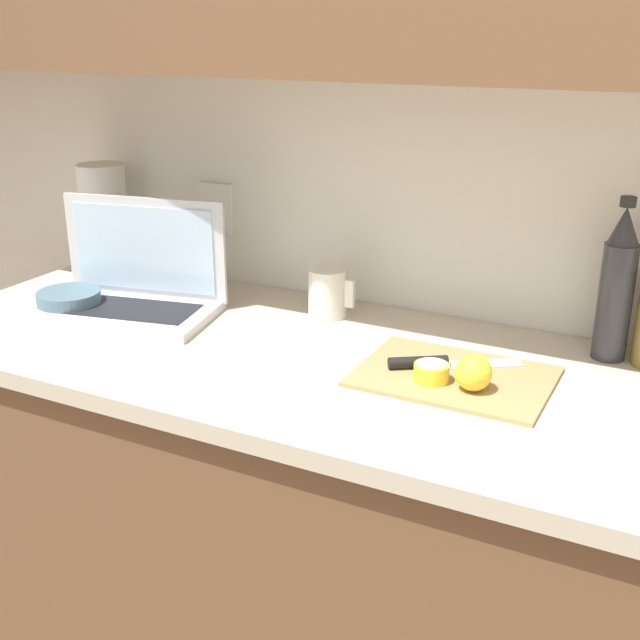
# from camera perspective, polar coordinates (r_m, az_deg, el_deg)

# --- Properties ---
(counter_unit) EXTENTS (2.41, 0.66, 0.91)m
(counter_unit) POSITION_cam_1_polar(r_m,az_deg,el_deg) (1.67, 11.80, -19.06)
(counter_unit) COLOR brown
(counter_unit) RESTS_ON ground_plane
(laptop) EXTENTS (0.41, 0.30, 0.24)m
(laptop) POSITION_cam_1_polar(r_m,az_deg,el_deg) (1.80, -13.10, 2.33)
(laptop) COLOR silver
(laptop) RESTS_ON counter_unit
(cutting_board) EXTENTS (0.34, 0.25, 0.01)m
(cutting_board) POSITION_cam_1_polar(r_m,az_deg,el_deg) (1.46, 9.51, -3.99)
(cutting_board) COLOR tan
(cutting_board) RESTS_ON counter_unit
(knife) EXTENTS (0.23, 0.16, 0.02)m
(knife) POSITION_cam_1_polar(r_m,az_deg,el_deg) (1.48, 8.03, -3.01)
(knife) COLOR silver
(knife) RESTS_ON cutting_board
(lemon_half_cut) EXTENTS (0.06, 0.06, 0.03)m
(lemon_half_cut) POSITION_cam_1_polar(r_m,az_deg,el_deg) (1.42, 7.93, -3.70)
(lemon_half_cut) COLOR yellow
(lemon_half_cut) RESTS_ON cutting_board
(lemon_whole_beside) EXTENTS (0.06, 0.06, 0.06)m
(lemon_whole_beside) POSITION_cam_1_polar(r_m,az_deg,el_deg) (1.40, 10.86, -3.71)
(lemon_whole_beside) COLOR yellow
(lemon_whole_beside) RESTS_ON cutting_board
(bottle_water_clear) EXTENTS (0.06, 0.06, 0.31)m
(bottle_water_clear) POSITION_cam_1_polar(r_m,az_deg,el_deg) (1.58, 20.36, 2.27)
(bottle_water_clear) COLOR #333338
(bottle_water_clear) RESTS_ON counter_unit
(measuring_cup) EXTENTS (0.11, 0.09, 0.11)m
(measuring_cup) POSITION_cam_1_polar(r_m,az_deg,el_deg) (1.73, 0.58, 1.96)
(measuring_cup) COLOR silver
(measuring_cup) RESTS_ON counter_unit
(bowl_white) EXTENTS (0.14, 0.14, 0.05)m
(bowl_white) POSITION_cam_1_polar(r_m,az_deg,el_deg) (1.85, -17.39, 1.26)
(bowl_white) COLOR slate
(bowl_white) RESTS_ON counter_unit
(paper_towel_roll) EXTENTS (0.12, 0.12, 0.28)m
(paper_towel_roll) POSITION_cam_1_polar(r_m,az_deg,el_deg) (2.09, -15.06, 6.91)
(paper_towel_roll) COLOR white
(paper_towel_roll) RESTS_ON counter_unit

